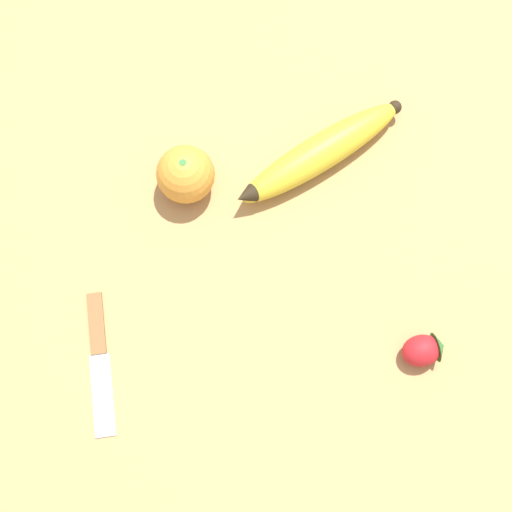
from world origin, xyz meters
TOP-DOWN VIEW (x-y plane):
  - ground_plane at (0.00, 0.00)m, footprint 3.00×3.00m
  - banana at (0.15, 0.02)m, footprint 0.23×0.04m
  - orange at (-0.00, 0.08)m, footprint 0.07×0.07m
  - strawberry at (0.11, -0.23)m, footprint 0.05×0.05m
  - paring_knife at (-0.19, -0.04)m, footprint 0.08×0.15m

SIDE VIEW (x-z plane):
  - ground_plane at x=0.00m, z-range 0.00..0.00m
  - paring_knife at x=-0.19m, z-range 0.00..0.01m
  - strawberry at x=0.11m, z-range 0.00..0.03m
  - banana at x=0.15m, z-range 0.00..0.04m
  - orange at x=0.00m, z-range 0.00..0.07m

